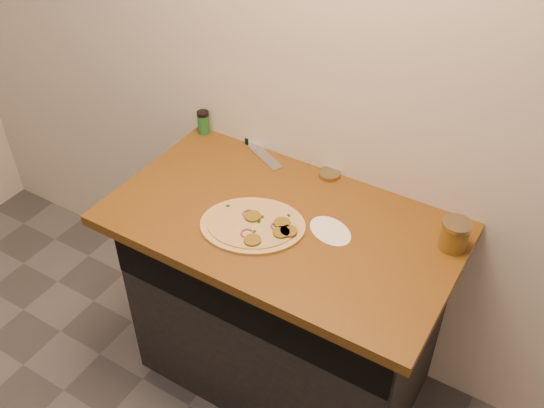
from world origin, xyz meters
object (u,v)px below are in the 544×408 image
Objects in this scene: chefs_knife at (251,143)px; spice_shaker at (203,122)px; pizza at (254,225)px; salsa_jar at (455,235)px.

chefs_knife is 0.22m from spice_shaker.
pizza is 1.41× the size of chefs_knife.
spice_shaker is at bearing 141.72° from pizza.
spice_shaker reaches higher than chefs_knife.
pizza is at bearing -157.28° from salsa_jar.
pizza is at bearing -56.01° from chefs_knife.
chefs_knife is at bearing 7.89° from spice_shaker.
spice_shaker is at bearing -172.11° from chefs_knife.
pizza is 4.70× the size of spice_shaker.
salsa_jar reaches higher than chefs_knife.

